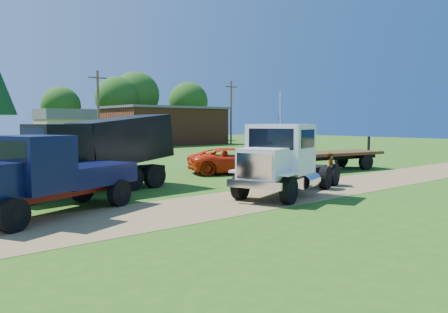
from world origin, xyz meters
TOP-DOWN VIEW (x-y plane):
  - ground at (0.00, 0.00)m, footprint 140.00×140.00m
  - dirt_track at (0.00, 0.00)m, footprint 120.00×4.20m
  - white_semi_tractor at (-1.07, -0.19)m, footprint 7.66×4.69m
  - black_dump_truck at (-6.86, 5.98)m, footprint 8.36×3.52m
  - navy_truck at (-10.15, 2.02)m, footprint 6.37×4.25m
  - orange_pickup at (2.76, 7.39)m, footprint 6.22×4.61m
  - flatbed_trailer at (8.29, 4.75)m, footprint 8.72×3.84m
  - spectator_a at (2.81, 0.16)m, footprint 0.70×0.59m
  - spectator_b at (6.97, 9.73)m, footprint 0.95×0.85m
  - brick_building at (18.00, 40.00)m, footprint 15.40×10.40m
  - tan_shed at (4.00, 40.00)m, footprint 6.20×5.40m
  - utility_poles at (6.00, 35.00)m, footprint 42.20×0.28m
  - tree_row at (2.21, 50.87)m, footprint 56.48×13.57m

SIDE VIEW (x-z plane):
  - ground at x=0.00m, z-range 0.00..0.00m
  - dirt_track at x=0.00m, z-range 0.00..0.01m
  - orange_pickup at x=2.76m, z-range 0.00..1.57m
  - spectator_b at x=6.97m, z-range 0.00..1.62m
  - spectator_a at x=2.81m, z-range 0.00..1.64m
  - flatbed_trailer at x=8.29m, z-range -0.15..2.00m
  - navy_truck at x=-10.15m, z-range 0.03..2.76m
  - white_semi_tractor at x=-1.07m, z-range -0.72..3.84m
  - black_dump_truck at x=-6.86m, z-range 0.18..3.73m
  - tan_shed at x=4.00m, z-range 0.07..4.77m
  - brick_building at x=18.00m, z-range 0.01..5.31m
  - utility_poles at x=6.00m, z-range 0.21..9.21m
  - tree_row at x=2.21m, z-range 1.10..13.01m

